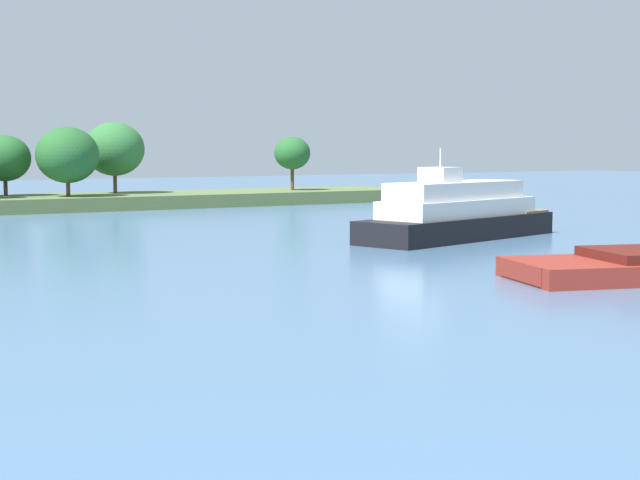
{
  "coord_description": "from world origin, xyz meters",
  "views": [
    {
      "loc": [
        -27.33,
        -11.15,
        6.76
      ],
      "look_at": [
        2.82,
        38.91,
        1.2
      ],
      "focal_mm": 54.11,
      "sensor_mm": 36.0,
      "label": 1
    }
  ],
  "objects": [
    {
      "name": "treeline_island",
      "position": [
        11.76,
        95.72,
        3.29
      ],
      "size": [
        59.99,
        13.75,
        9.83
      ],
      "color": "#566B3D",
      "rests_on": "ground"
    },
    {
      "name": "white_riverboat",
      "position": [
        18.63,
        45.15,
        1.88
      ],
      "size": [
        19.36,
        9.99,
        6.8
      ],
      "color": "black",
      "rests_on": "ground"
    }
  ]
}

